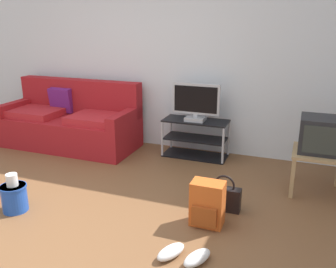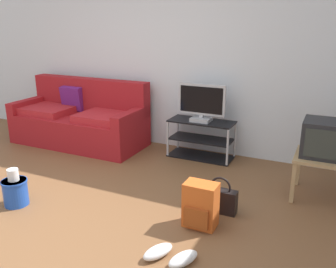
{
  "view_description": "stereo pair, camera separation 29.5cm",
  "coord_description": "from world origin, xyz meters",
  "px_view_note": "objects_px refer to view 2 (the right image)",
  "views": [
    {
      "loc": [
        2.04,
        -2.35,
        1.79
      ],
      "look_at": [
        0.74,
        1.12,
        0.61
      ],
      "focal_mm": 38.81,
      "sensor_mm": 36.0,
      "label": 1
    },
    {
      "loc": [
        2.31,
        -2.23,
        1.79
      ],
      "look_at": [
        0.74,
        1.12,
        0.61
      ],
      "focal_mm": 38.81,
      "sensor_mm": 36.0,
      "label": 2
    }
  ],
  "objects_px": {
    "crt_tv": "(325,139)",
    "side_table": "(322,163)",
    "flat_tv": "(202,103)",
    "backpack": "(201,205)",
    "handbag": "(220,199)",
    "couch": "(81,121)",
    "cleaning_bucket": "(15,190)",
    "tv_stand": "(201,139)",
    "sneakers_pair": "(170,255)"
  },
  "relations": [
    {
      "from": "tv_stand",
      "to": "couch",
      "type": "bearing_deg",
      "value": -173.93
    },
    {
      "from": "backpack",
      "to": "handbag",
      "type": "xyz_separation_m",
      "value": [
        0.08,
        0.32,
        -0.07
      ]
    },
    {
      "from": "crt_tv",
      "to": "sneakers_pair",
      "type": "height_order",
      "value": "crt_tv"
    },
    {
      "from": "crt_tv",
      "to": "side_table",
      "type": "bearing_deg",
      "value": -90.0
    },
    {
      "from": "flat_tv",
      "to": "sneakers_pair",
      "type": "distance_m",
      "value": 2.35
    },
    {
      "from": "backpack",
      "to": "sneakers_pair",
      "type": "relative_size",
      "value": 0.94
    },
    {
      "from": "flat_tv",
      "to": "side_table",
      "type": "xyz_separation_m",
      "value": [
        1.52,
        -0.56,
        -0.36
      ]
    },
    {
      "from": "cleaning_bucket",
      "to": "sneakers_pair",
      "type": "bearing_deg",
      "value": -4.83
    },
    {
      "from": "crt_tv",
      "to": "handbag",
      "type": "relative_size",
      "value": 1.19
    },
    {
      "from": "couch",
      "to": "crt_tv",
      "type": "distance_m",
      "value": 3.39
    },
    {
      "from": "side_table",
      "to": "sneakers_pair",
      "type": "relative_size",
      "value": 1.2
    },
    {
      "from": "crt_tv",
      "to": "handbag",
      "type": "bearing_deg",
      "value": -138.52
    },
    {
      "from": "flat_tv",
      "to": "side_table",
      "type": "height_order",
      "value": "flat_tv"
    },
    {
      "from": "sneakers_pair",
      "to": "handbag",
      "type": "bearing_deg",
      "value": 82.44
    },
    {
      "from": "couch",
      "to": "sneakers_pair",
      "type": "relative_size",
      "value": 4.47
    },
    {
      "from": "backpack",
      "to": "cleaning_bucket",
      "type": "xyz_separation_m",
      "value": [
        -1.81,
        -0.42,
        -0.05
      ]
    },
    {
      "from": "couch",
      "to": "flat_tv",
      "type": "bearing_deg",
      "value": 5.38
    },
    {
      "from": "couch",
      "to": "side_table",
      "type": "relative_size",
      "value": 3.74
    },
    {
      "from": "crt_tv",
      "to": "cleaning_bucket",
      "type": "xyz_separation_m",
      "value": [
        -2.74,
        -1.48,
        -0.49
      ]
    },
    {
      "from": "couch",
      "to": "sneakers_pair",
      "type": "xyz_separation_m",
      "value": [
        2.4,
        -2.0,
        -0.3
      ]
    },
    {
      "from": "flat_tv",
      "to": "side_table",
      "type": "relative_size",
      "value": 1.2
    },
    {
      "from": "handbag",
      "to": "cleaning_bucket",
      "type": "xyz_separation_m",
      "value": [
        -1.9,
        -0.74,
        0.03
      ]
    },
    {
      "from": "tv_stand",
      "to": "side_table",
      "type": "relative_size",
      "value": 1.63
    },
    {
      "from": "side_table",
      "to": "handbag",
      "type": "xyz_separation_m",
      "value": [
        -0.84,
        -0.73,
        -0.26
      ]
    },
    {
      "from": "tv_stand",
      "to": "cleaning_bucket",
      "type": "relative_size",
      "value": 2.24
    },
    {
      "from": "handbag",
      "to": "tv_stand",
      "type": "bearing_deg",
      "value": 117.41
    },
    {
      "from": "couch",
      "to": "crt_tv",
      "type": "xyz_separation_m",
      "value": [
        3.36,
        -0.37,
        0.3
      ]
    },
    {
      "from": "flat_tv",
      "to": "handbag",
      "type": "distance_m",
      "value": 1.58
    },
    {
      "from": "handbag",
      "to": "couch",
      "type": "bearing_deg",
      "value": 156.16
    },
    {
      "from": "sneakers_pair",
      "to": "cleaning_bucket",
      "type": "bearing_deg",
      "value": 175.17
    },
    {
      "from": "tv_stand",
      "to": "flat_tv",
      "type": "relative_size",
      "value": 1.36
    },
    {
      "from": "backpack",
      "to": "handbag",
      "type": "relative_size",
      "value": 1.14
    },
    {
      "from": "handbag",
      "to": "backpack",
      "type": "bearing_deg",
      "value": -104.85
    },
    {
      "from": "crt_tv",
      "to": "cleaning_bucket",
      "type": "distance_m",
      "value": 3.15
    },
    {
      "from": "flat_tv",
      "to": "sneakers_pair",
      "type": "bearing_deg",
      "value": -75.51
    },
    {
      "from": "crt_tv",
      "to": "cleaning_bucket",
      "type": "relative_size",
      "value": 1.12
    },
    {
      "from": "flat_tv",
      "to": "crt_tv",
      "type": "distance_m",
      "value": 1.62
    },
    {
      "from": "side_table",
      "to": "sneakers_pair",
      "type": "bearing_deg",
      "value": -120.71
    },
    {
      "from": "backpack",
      "to": "handbag",
      "type": "distance_m",
      "value": 0.34
    },
    {
      "from": "cleaning_bucket",
      "to": "sneakers_pair",
      "type": "xyz_separation_m",
      "value": [
        1.78,
        -0.15,
        -0.11
      ]
    },
    {
      "from": "cleaning_bucket",
      "to": "couch",
      "type": "bearing_deg",
      "value": 108.58
    },
    {
      "from": "flat_tv",
      "to": "sneakers_pair",
      "type": "height_order",
      "value": "flat_tv"
    },
    {
      "from": "couch",
      "to": "cleaning_bucket",
      "type": "bearing_deg",
      "value": -71.42
    },
    {
      "from": "flat_tv",
      "to": "side_table",
      "type": "distance_m",
      "value": 1.66
    },
    {
      "from": "tv_stand",
      "to": "backpack",
      "type": "distance_m",
      "value": 1.73
    },
    {
      "from": "tv_stand",
      "to": "sneakers_pair",
      "type": "relative_size",
      "value": 1.95
    },
    {
      "from": "side_table",
      "to": "handbag",
      "type": "bearing_deg",
      "value": -139.15
    },
    {
      "from": "backpack",
      "to": "cleaning_bucket",
      "type": "bearing_deg",
      "value": -152.63
    },
    {
      "from": "flat_tv",
      "to": "backpack",
      "type": "bearing_deg",
      "value": -69.66
    },
    {
      "from": "couch",
      "to": "tv_stand",
      "type": "relative_size",
      "value": 2.29
    }
  ]
}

